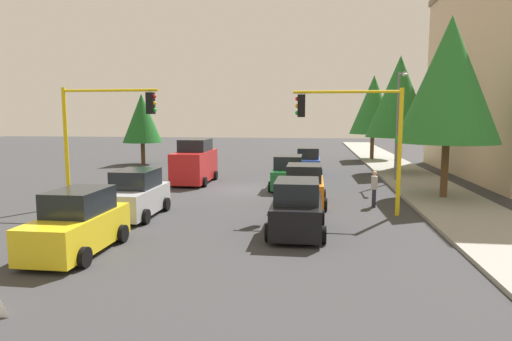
{
  "coord_description": "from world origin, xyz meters",
  "views": [
    {
      "loc": [
        25.09,
        3.87,
        4.24
      ],
      "look_at": [
        0.86,
        0.73,
        1.2
      ],
      "focal_mm": 30.86,
      "sensor_mm": 36.0,
      "label": 1
    }
  ],
  "objects_px": {
    "tree_roadside_mid": "(399,97)",
    "car_silver": "(135,195)",
    "traffic_signal_near_left": "(356,126)",
    "car_green": "(288,174)",
    "tree_roadside_far": "(373,105)",
    "tree_roadside_near": "(449,80)",
    "tree_opposite_side": "(142,118)",
    "car_blue": "(308,163)",
    "pedestrian_crossing": "(374,188)",
    "delivery_van_red": "(195,163)",
    "traffic_signal_near_right": "(102,123)",
    "street_lamp_curbside": "(399,114)",
    "car_orange": "(304,187)",
    "car_yellow": "(78,224)",
    "car_black": "(297,209)"
  },
  "relations": [
    {
      "from": "tree_roadside_mid",
      "to": "car_silver",
      "type": "bearing_deg",
      "value": -41.08
    },
    {
      "from": "traffic_signal_near_left",
      "to": "car_green",
      "type": "distance_m",
      "value": 7.66
    },
    {
      "from": "tree_roadside_far",
      "to": "tree_roadside_near",
      "type": "bearing_deg",
      "value": 2.86
    },
    {
      "from": "tree_roadside_near",
      "to": "tree_opposite_side",
      "type": "distance_m",
      "value": 25.73
    },
    {
      "from": "traffic_signal_near_left",
      "to": "car_blue",
      "type": "bearing_deg",
      "value": -170.54
    },
    {
      "from": "tree_opposite_side",
      "to": "car_blue",
      "type": "distance_m",
      "value": 15.83
    },
    {
      "from": "traffic_signal_near_left",
      "to": "pedestrian_crossing",
      "type": "relative_size",
      "value": 3.17
    },
    {
      "from": "traffic_signal_near_left",
      "to": "delivery_van_red",
      "type": "bearing_deg",
      "value": -130.72
    },
    {
      "from": "traffic_signal_near_right",
      "to": "car_blue",
      "type": "xyz_separation_m",
      "value": [
        -12.62,
        9.23,
        -3.03
      ]
    },
    {
      "from": "traffic_signal_near_right",
      "to": "street_lamp_curbside",
      "type": "bearing_deg",
      "value": 122.87
    },
    {
      "from": "tree_roadside_mid",
      "to": "delivery_van_red",
      "type": "height_order",
      "value": "tree_roadside_mid"
    },
    {
      "from": "delivery_van_red",
      "to": "car_orange",
      "type": "distance_m",
      "value": 9.44
    },
    {
      "from": "tree_roadside_far",
      "to": "delivery_van_red",
      "type": "bearing_deg",
      "value": -39.04
    },
    {
      "from": "traffic_signal_near_left",
      "to": "delivery_van_red",
      "type": "xyz_separation_m",
      "value": [
        -7.91,
        -9.2,
        -2.55
      ]
    },
    {
      "from": "car_yellow",
      "to": "car_green",
      "type": "height_order",
      "value": "same"
    },
    {
      "from": "traffic_signal_near_left",
      "to": "tree_roadside_near",
      "type": "height_order",
      "value": "tree_roadside_near"
    },
    {
      "from": "traffic_signal_near_left",
      "to": "car_yellow",
      "type": "height_order",
      "value": "traffic_signal_near_left"
    },
    {
      "from": "tree_roadside_far",
      "to": "car_silver",
      "type": "relative_size",
      "value": 2.02
    },
    {
      "from": "car_blue",
      "to": "car_orange",
      "type": "bearing_deg",
      "value": -0.31
    },
    {
      "from": "car_yellow",
      "to": "tree_roadside_far",
      "type": "bearing_deg",
      "value": 157.22
    },
    {
      "from": "traffic_signal_near_left",
      "to": "pedestrian_crossing",
      "type": "height_order",
      "value": "traffic_signal_near_left"
    },
    {
      "from": "car_blue",
      "to": "pedestrian_crossing",
      "type": "height_order",
      "value": "car_blue"
    },
    {
      "from": "car_blue",
      "to": "car_black",
      "type": "distance_m",
      "value": 16.03
    },
    {
      "from": "traffic_signal_near_left",
      "to": "car_orange",
      "type": "xyz_separation_m",
      "value": [
        -1.63,
        -2.16,
        -2.94
      ]
    },
    {
      "from": "car_green",
      "to": "car_black",
      "type": "xyz_separation_m",
      "value": [
        9.73,
        0.86,
        -0.0
      ]
    },
    {
      "from": "delivery_van_red",
      "to": "tree_opposite_side",
      "type": "bearing_deg",
      "value": -143.52
    },
    {
      "from": "delivery_van_red",
      "to": "street_lamp_curbside",
      "type": "bearing_deg",
      "value": 97.58
    },
    {
      "from": "car_silver",
      "to": "pedestrian_crossing",
      "type": "relative_size",
      "value": 2.34
    },
    {
      "from": "car_blue",
      "to": "car_black",
      "type": "xyz_separation_m",
      "value": [
        16.03,
        -0.21,
        0.0
      ]
    },
    {
      "from": "car_yellow",
      "to": "pedestrian_crossing",
      "type": "bearing_deg",
      "value": 129.29
    },
    {
      "from": "traffic_signal_near_right",
      "to": "tree_roadside_mid",
      "type": "relative_size",
      "value": 0.65
    },
    {
      "from": "car_blue",
      "to": "pedestrian_crossing",
      "type": "xyz_separation_m",
      "value": [
        10.94,
        3.19,
        0.01
      ]
    },
    {
      "from": "car_orange",
      "to": "delivery_van_red",
      "type": "bearing_deg",
      "value": -131.77
    },
    {
      "from": "tree_opposite_side",
      "to": "car_yellow",
      "type": "distance_m",
      "value": 25.93
    },
    {
      "from": "tree_roadside_far",
      "to": "car_orange",
      "type": "xyz_separation_m",
      "value": [
        22.37,
        -6.01,
        -4.38
      ]
    },
    {
      "from": "delivery_van_red",
      "to": "tree_roadside_mid",
      "type": "bearing_deg",
      "value": 114.2
    },
    {
      "from": "car_green",
      "to": "traffic_signal_near_left",
      "type": "bearing_deg",
      "value": 26.64
    },
    {
      "from": "delivery_van_red",
      "to": "traffic_signal_near_left",
      "type": "bearing_deg",
      "value": 49.28
    },
    {
      "from": "car_silver",
      "to": "car_green",
      "type": "xyz_separation_m",
      "value": [
        -7.88,
        6.04,
        0.0
      ]
    },
    {
      "from": "street_lamp_curbside",
      "to": "tree_roadside_far",
      "type": "xyz_separation_m",
      "value": [
        -14.39,
        0.3,
        0.93
      ]
    },
    {
      "from": "tree_roadside_mid",
      "to": "street_lamp_curbside",
      "type": "bearing_deg",
      "value": -10.33
    },
    {
      "from": "traffic_signal_near_right",
      "to": "car_blue",
      "type": "bearing_deg",
      "value": 143.83
    },
    {
      "from": "tree_opposite_side",
      "to": "car_orange",
      "type": "bearing_deg",
      "value": 41.52
    },
    {
      "from": "tree_roadside_far",
      "to": "tree_opposite_side",
      "type": "relative_size",
      "value": 1.31
    },
    {
      "from": "tree_roadside_mid",
      "to": "delivery_van_red",
      "type": "distance_m",
      "value": 15.46
    },
    {
      "from": "traffic_signal_near_right",
      "to": "car_yellow",
      "type": "bearing_deg",
      "value": 19.56
    },
    {
      "from": "tree_opposite_side",
      "to": "car_black",
      "type": "relative_size",
      "value": 1.51
    },
    {
      "from": "traffic_signal_near_right",
      "to": "tree_roadside_far",
      "type": "bearing_deg",
      "value": 147.7
    },
    {
      "from": "car_silver",
      "to": "car_yellow",
      "type": "distance_m",
      "value": 5.03
    },
    {
      "from": "tree_roadside_near",
      "to": "car_black",
      "type": "bearing_deg",
      "value": -44.02
    }
  ]
}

